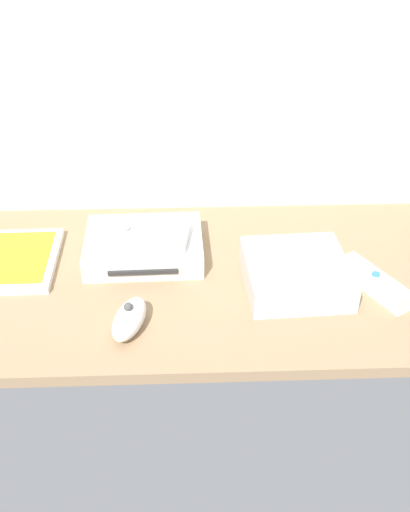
{
  "coord_description": "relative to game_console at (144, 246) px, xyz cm",
  "views": [
    {
      "loc": [
        -3.21,
        -86.96,
        63.24
      ],
      "look_at": [
        0.0,
        0.0,
        4.0
      ],
      "focal_mm": 42.89,
      "sensor_mm": 36.0,
      "label": 1
    }
  ],
  "objects": [
    {
      "name": "mini_computer",
      "position": [
        26.17,
        -9.95,
        0.44
      ],
      "size": [
        17.88,
        17.88,
        5.3
      ],
      "rotation": [
        0.0,
        0.0,
        0.05
      ],
      "color": "silver",
      "rests_on": "ground_plane"
    },
    {
      "name": "game_console",
      "position": [
        0.0,
        0.0,
        0.0
      ],
      "size": [
        21.36,
        16.88,
        4.4
      ],
      "rotation": [
        0.0,
        0.0,
        0.02
      ],
      "color": "white",
      "rests_on": "ground_plane"
    },
    {
      "name": "remote_wand",
      "position": [
        39.36,
        -11.58,
        -0.69
      ],
      "size": [
        10.29,
        14.7,
        3.4
      ],
      "rotation": [
        0.0,
        0.0,
        0.5
      ],
      "color": "white",
      "rests_on": "ground_plane"
    },
    {
      "name": "remote_classic_pad",
      "position": [
        0.83,
        -1.31,
        3.21
      ],
      "size": [
        15.35,
        9.88,
        2.4
      ],
      "rotation": [
        0.0,
        0.0,
        -0.14
      ],
      "color": "white",
      "rests_on": "game_console"
    },
    {
      "name": "ground_plane",
      "position": [
        10.88,
        -6.28,
        -3.2
      ],
      "size": [
        100.0,
        48.0,
        2.0
      ],
      "primitive_type": "cube",
      "color": "#9E7F5B",
      "rests_on": "ground"
    },
    {
      "name": "remote_nunchuk",
      "position": [
        -1.37,
        -20.23,
        -0.16
      ],
      "size": [
        6.96,
        10.82,
        5.1
      ],
      "rotation": [
        0.0,
        0.0,
        -0.28
      ],
      "color": "white",
      "rests_on": "ground_plane"
    },
    {
      "name": "back_wall",
      "position": [
        10.88,
        18.32,
        29.8
      ],
      "size": [
        110.0,
        1.2,
        64.0
      ],
      "primitive_type": "cube",
      "color": "silver",
      "rests_on": "ground"
    },
    {
      "name": "game_case",
      "position": [
        -22.59,
        -1.55,
        -1.44
      ],
      "size": [
        13.9,
        19.21,
        1.56
      ],
      "rotation": [
        0.0,
        0.0,
        0.02
      ],
      "color": "white",
      "rests_on": "ground_plane"
    }
  ]
}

